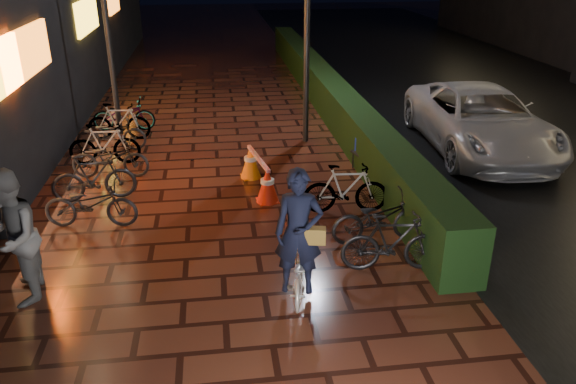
{
  "coord_description": "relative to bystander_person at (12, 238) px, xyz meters",
  "views": [
    {
      "loc": [
        0.01,
        -8.21,
        4.46
      ],
      "look_at": [
        1.02,
        -0.68,
        1.1
      ],
      "focal_mm": 35.0,
      "sensor_mm": 36.0,
      "label": 1
    }
  ],
  "objects": [
    {
      "name": "ground",
      "position": [
        2.72,
        1.32,
        -0.94
      ],
      "size": [
        80.0,
        80.0,
        0.0
      ],
      "primitive_type": "plane",
      "color": "#381911",
      "rests_on": "ground"
    },
    {
      "name": "asphalt_road",
      "position": [
        11.72,
        6.32,
        -0.94
      ],
      "size": [
        11.0,
        60.0,
        0.01
      ],
      "primitive_type": "cube",
      "color": "black",
      "rests_on": "ground"
    },
    {
      "name": "hedge",
      "position": [
        6.02,
        9.32,
        -0.44
      ],
      "size": [
        0.7,
        20.0,
        1.0
      ],
      "primitive_type": "cube",
      "color": "black",
      "rests_on": "ground"
    },
    {
      "name": "bystander_person",
      "position": [
        0.0,
        0.0,
        0.0
      ],
      "size": [
        0.86,
        1.02,
        1.88
      ],
      "primitive_type": "imported",
      "rotation": [
        0.0,
        0.0,
        -1.4
      ],
      "color": "#5D5D60",
      "rests_on": "ground"
    },
    {
      "name": "van",
      "position": [
        8.83,
        4.98,
        -0.21
      ],
      "size": [
        2.7,
        5.33,
        1.44
      ],
      "primitive_type": "imported",
      "rotation": [
        0.0,
        0.0,
        -0.06
      ],
      "color": "#ADADB2",
      "rests_on": "ground"
    },
    {
      "name": "lamp_post_hedge",
      "position": [
        4.92,
        6.15,
        1.9
      ],
      "size": [
        0.48,
        0.26,
        5.17
      ],
      "color": "black",
      "rests_on": "ground"
    },
    {
      "name": "lamp_post_sf",
      "position": [
        0.29,
        7.36,
        1.86
      ],
      "size": [
        0.48,
        0.14,
        5.09
      ],
      "color": "black",
      "rests_on": "ground"
    },
    {
      "name": "cyclist",
      "position": [
        3.75,
        -0.4,
        -0.24
      ],
      "size": [
        0.72,
        1.37,
        1.88
      ],
      "color": "silver",
      "rests_on": "ground"
    },
    {
      "name": "traffic_barrier",
      "position": [
        3.52,
        3.35,
        -0.6
      ],
      "size": [
        0.66,
        1.68,
        0.68
      ],
      "color": "red",
      "rests_on": "ground"
    },
    {
      "name": "cart_assembly",
      "position": [
        5.88,
        4.06,
        -0.43
      ],
      "size": [
        0.63,
        0.67,
        1.0
      ],
      "color": "black",
      "rests_on": "ground"
    },
    {
      "name": "parked_bikes_storefront",
      "position": [
        0.41,
        5.06,
        -0.51
      ],
      "size": [
        1.85,
        6.18,
        0.92
      ],
      "color": "black",
      "rests_on": "ground"
    },
    {
      "name": "parked_bikes_hedge",
      "position": [
        5.16,
        1.02,
        -0.5
      ],
      "size": [
        1.88,
        2.59,
        0.92
      ],
      "color": "black",
      "rests_on": "ground"
    }
  ]
}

